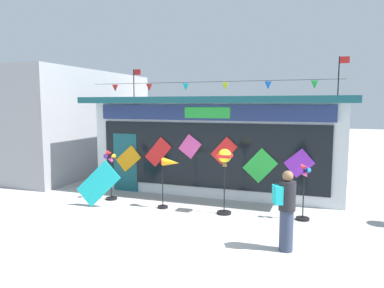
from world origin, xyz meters
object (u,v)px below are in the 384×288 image
(wind_spinner_far_left, at_px, (110,171))
(person_near_camera, at_px, (286,209))
(wind_spinner_left, at_px, (169,170))
(wind_spinner_center_right, at_px, (304,189))
(wind_spinner_center_left, at_px, (225,164))
(kite_shop_building, at_px, (225,141))
(display_kite_on_ground, at_px, (98,184))

(wind_spinner_far_left, relative_size, person_near_camera, 0.93)
(wind_spinner_left, height_order, wind_spinner_center_right, wind_spinner_center_right)
(wind_spinner_far_left, bearing_deg, wind_spinner_left, -7.47)
(wind_spinner_center_left, height_order, wind_spinner_center_right, wind_spinner_center_left)
(wind_spinner_far_left, distance_m, wind_spinner_center_right, 5.82)
(wind_spinner_far_left, height_order, person_near_camera, person_near_camera)
(kite_shop_building, height_order, wind_spinner_left, kite_shop_building)
(wind_spinner_center_left, xyz_separation_m, person_near_camera, (1.81, -1.99, -0.52))
(wind_spinner_far_left, height_order, wind_spinner_center_left, wind_spinner_center_left)
(wind_spinner_left, relative_size, wind_spinner_center_right, 1.00)
(kite_shop_building, xyz_separation_m, wind_spinner_center_left, (0.94, -3.70, -0.24))
(wind_spinner_center_left, bearing_deg, person_near_camera, -47.69)
(wind_spinner_center_right, relative_size, person_near_camera, 0.88)
(wind_spinner_center_right, relative_size, display_kite_on_ground, 1.17)
(person_near_camera, bearing_deg, wind_spinner_far_left, 44.24)
(wind_spinner_center_left, height_order, display_kite_on_ground, wind_spinner_center_left)
(kite_shop_building, relative_size, wind_spinner_far_left, 5.51)
(kite_shop_building, relative_size, wind_spinner_center_left, 4.79)
(kite_shop_building, bearing_deg, wind_spinner_center_left, -75.71)
(wind_spinner_far_left, relative_size, wind_spinner_left, 1.06)
(person_near_camera, bearing_deg, display_kite_on_ground, 51.50)
(wind_spinner_left, distance_m, person_near_camera, 3.93)
(wind_spinner_center_left, relative_size, wind_spinner_center_right, 1.22)
(wind_spinner_far_left, xyz_separation_m, wind_spinner_center_left, (3.75, -0.22, 0.49))
(wind_spinner_left, xyz_separation_m, person_near_camera, (3.42, -1.93, -0.26))
(wind_spinner_center_right, xyz_separation_m, display_kite_on_ground, (-5.72, -0.75, -0.13))
(person_near_camera, bearing_deg, kite_shop_building, 1.71)
(wind_spinner_far_left, relative_size, wind_spinner_center_right, 1.06)
(wind_spinner_left, bearing_deg, wind_spinner_center_right, 3.58)
(wind_spinner_far_left, height_order, display_kite_on_ground, wind_spinner_far_left)
(wind_spinner_center_left, bearing_deg, kite_shop_building, 104.29)
(wind_spinner_left, height_order, display_kite_on_ground, wind_spinner_left)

